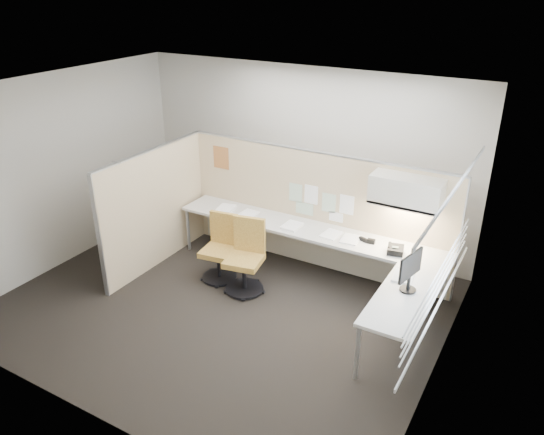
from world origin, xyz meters
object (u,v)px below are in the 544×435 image
Objects in this scene: chair_right at (246,258)px; monitor at (410,270)px; desk at (324,246)px; phone at (395,250)px; chair_left at (221,250)px.

chair_right is 2.31m from monitor.
desk is 1.61m from monitor.
monitor reaches higher than chair_right.
phone reaches higher than desk.
chair_right is 2.12× the size of monitor.
monitor is at bearing -12.22° from chair_left.
chair_left is 1.98× the size of monitor.
phone is at bearing 2.37° from desk.
chair_left is 2.79m from monitor.
chair_right is at bearing -172.80° from phone.
desk is 16.34× the size of phone.
chair_left is at bearing -178.59° from phone.
monitor is (1.37, -0.74, 0.40)m from desk.
chair_right is at bearing 99.93° from monitor.
chair_left is at bearing -158.24° from desk.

